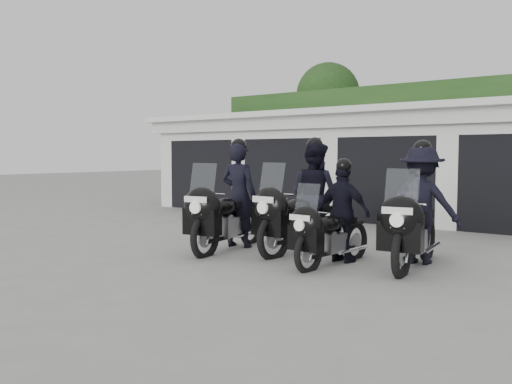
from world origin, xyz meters
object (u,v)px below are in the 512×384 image
Objects in this scene: police_bike_a at (230,204)px; police_bike_c at (338,218)px; police_bike_d at (418,210)px; police_bike_b at (307,202)px.

police_bike_a is 2.22m from police_bike_c.
police_bike_d reaches higher than police_bike_c.
police_bike_a is 1.43m from police_bike_b.
police_bike_d is (3.29, 0.71, 0.03)m from police_bike_a.
police_bike_b reaches higher than police_bike_d.
police_bike_a is 3.36m from police_bike_d.
police_bike_b reaches higher than police_bike_c.
police_bike_a is at bearing -174.51° from police_bike_d.
police_bike_a is 1.21× the size of police_bike_c.
police_bike_b reaches higher than police_bike_a.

